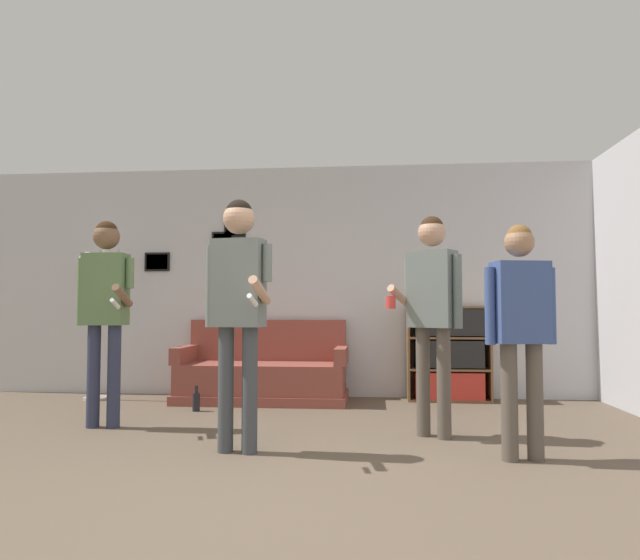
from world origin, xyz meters
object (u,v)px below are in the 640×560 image
(bookshelf, at_px, (448,354))
(person_watcher_holding_cup, at_px, (432,299))
(couch, at_px, (263,374))
(person_spectator_near_bookshelf, at_px, (521,316))
(bottle_on_floor, at_px, (196,401))
(floor_lamp, at_px, (99,282))
(person_player_foreground_left, at_px, (105,298))
(drinking_cup, at_px, (429,301))
(person_player_foreground_center, at_px, (238,294))

(bookshelf, relative_size, person_watcher_holding_cup, 0.59)
(couch, distance_m, person_spectator_near_bookshelf, 3.26)
(bottle_on_floor, bearing_deg, floor_lamp, 155.74)
(bottle_on_floor, bearing_deg, person_spectator_near_bookshelf, -30.17)
(bookshelf, relative_size, person_player_foreground_left, 0.59)
(person_watcher_holding_cup, xyz_separation_m, bottle_on_floor, (-2.23, 0.96, -0.99))
(floor_lamp, height_order, person_watcher_holding_cup, floor_lamp)
(couch, distance_m, person_player_foreground_left, 2.05)
(floor_lamp, bearing_deg, drinking_cup, 4.42)
(person_player_foreground_left, distance_m, person_watcher_holding_cup, 2.78)
(bookshelf, xyz_separation_m, bottle_on_floor, (-2.58, -0.89, -0.42))
(couch, xyz_separation_m, person_player_foreground_center, (0.26, -2.27, 0.83))
(bookshelf, distance_m, drinking_cup, 0.62)
(person_spectator_near_bookshelf, bearing_deg, person_player_foreground_left, 167.14)
(bookshelf, height_order, bottle_on_floor, bookshelf)
(couch, height_order, drinking_cup, drinking_cup)
(person_player_foreground_center, xyz_separation_m, bottle_on_floor, (-0.80, 1.58, -1.02))
(person_player_foreground_center, bearing_deg, person_watcher_holding_cup, 23.51)
(person_player_foreground_center, bearing_deg, person_spectator_near_bookshelf, -0.62)
(person_player_foreground_left, xyz_separation_m, person_player_foreground_center, (1.35, -0.73, 0.02))
(person_watcher_holding_cup, relative_size, bottle_on_floor, 6.97)
(bottle_on_floor, relative_size, drinking_cup, 2.13)
(floor_lamp, relative_size, person_player_foreground_center, 0.98)
(bookshelf, height_order, person_watcher_holding_cup, person_watcher_holding_cup)
(couch, height_order, person_player_foreground_center, person_player_foreground_center)
(person_player_foreground_left, bearing_deg, couch, 54.72)
(person_player_foreground_center, height_order, person_spectator_near_bookshelf, person_player_foreground_center)
(person_player_foreground_center, height_order, drinking_cup, person_player_foreground_center)
(bottle_on_floor, bearing_deg, person_player_foreground_center, -63.16)
(bookshelf, bearing_deg, drinking_cup, 179.93)
(person_player_foreground_left, height_order, person_spectator_near_bookshelf, person_player_foreground_left)
(bookshelf, height_order, drinking_cup, drinking_cup)
(person_player_foreground_left, height_order, drinking_cup, person_player_foreground_left)
(person_player_foreground_left, bearing_deg, drinking_cup, 30.69)
(drinking_cup, bearing_deg, person_spectator_near_bookshelf, -81.39)
(person_player_foreground_left, height_order, person_watcher_holding_cup, person_player_foreground_left)
(floor_lamp, height_order, person_player_foreground_left, person_player_foreground_left)
(bookshelf, distance_m, person_watcher_holding_cup, 1.97)
(floor_lamp, bearing_deg, couch, 2.78)
(person_player_foreground_center, bearing_deg, person_player_foreground_left, 151.50)
(person_watcher_holding_cup, xyz_separation_m, drinking_cup, (0.15, 1.85, 0.01))
(person_player_foreground_center, relative_size, drinking_cup, 15.21)
(bookshelf, bearing_deg, floor_lamp, -175.82)
(person_watcher_holding_cup, height_order, person_spectator_near_bookshelf, person_watcher_holding_cup)
(floor_lamp, relative_size, person_player_foreground_left, 0.99)
(couch, bearing_deg, bookshelf, 5.47)
(person_player_foreground_left, relative_size, person_spectator_near_bookshelf, 1.12)
(person_player_foreground_center, distance_m, drinking_cup, 2.93)
(person_player_foreground_left, bearing_deg, bookshelf, 28.98)
(couch, relative_size, floor_lamp, 1.05)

